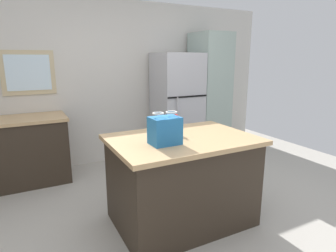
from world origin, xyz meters
The scene contains 9 objects.
ground centered at (0.00, 0.00, 0.00)m, with size 6.83×6.83×0.00m, color #ADA89E.
back_wall centered at (-0.02, 2.30, 1.26)m, with size 5.69×0.13×2.52m.
kitchen_island centered at (0.08, 0.15, 0.45)m, with size 1.38×0.98×0.89m.
refrigerator centered at (0.99, 1.89, 0.86)m, with size 0.70×0.71×1.73m.
tall_cabinet centered at (1.63, 1.89, 1.03)m, with size 0.53×0.63×2.06m.
sink_counter centered at (-1.55, 1.91, 0.46)m, with size 1.58×0.66×1.08m.
shopping_bag centered at (-0.17, 0.03, 1.02)m, with size 0.26×0.20×0.29m.
small_box centered at (-0.06, 0.34, 0.95)m, with size 0.11×0.11×0.11m, color #4775B7.
bottle centered at (0.08, 0.27, 0.98)m, with size 0.06×0.06×0.21m.
Camera 1 is at (-1.26, -2.14, 1.64)m, focal length 30.31 mm.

